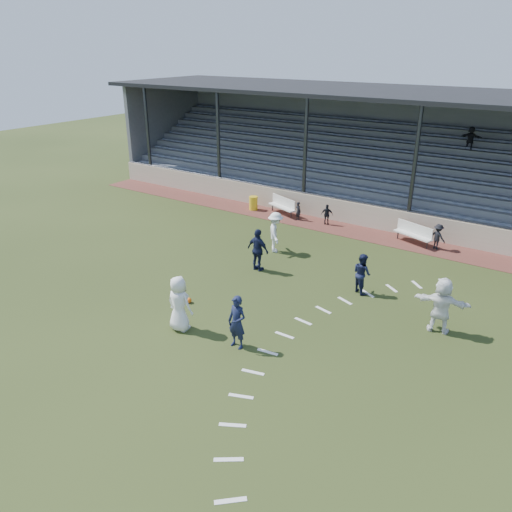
{
  "coord_description": "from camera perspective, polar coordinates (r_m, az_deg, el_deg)",
  "views": [
    {
      "loc": [
        10.06,
        -12.26,
        8.94
      ],
      "look_at": [
        0.0,
        2.5,
        1.3
      ],
      "focal_mm": 35.0,
      "sensor_mm": 36.0,
      "label": 1
    }
  ],
  "objects": [
    {
      "name": "sub_right",
      "position": [
        24.77,
        20.06,
        2.09
      ],
      "size": [
        0.9,
        0.72,
        1.22
      ],
      "primitive_type": "imported",
      "rotation": [
        0.0,
        0.0,
        2.76
      ],
      "color": "black",
      "rests_on": "cinder_track"
    },
    {
      "name": "player_white_wing",
      "position": [
        22.93,
        2.24,
        2.73
      ],
      "size": [
        1.28,
        1.4,
        1.89
      ],
      "primitive_type": "imported",
      "rotation": [
        0.0,
        0.0,
        2.19
      ],
      "color": "white",
      "rests_on": "ground"
    },
    {
      "name": "sub_left_far",
      "position": [
        26.8,
        8.12,
        4.72
      ],
      "size": [
        0.7,
        0.49,
        1.1
      ],
      "primitive_type": "imported",
      "rotation": [
        0.0,
        0.0,
        3.52
      ],
      "color": "black",
      "rests_on": "cinder_track"
    },
    {
      "name": "retaining_wall",
      "position": [
        27.17,
        10.85,
        4.85
      ],
      "size": [
        34.0,
        0.18,
        1.2
      ],
      "primitive_type": "cube",
      "color": "beige",
      "rests_on": "ground"
    },
    {
      "name": "sub_left_near",
      "position": [
        27.36,
        4.85,
        5.16
      ],
      "size": [
        0.43,
        0.36,
        1.01
      ],
      "primitive_type": "imported",
      "rotation": [
        0.0,
        0.0,
        2.78
      ],
      "color": "black",
      "rests_on": "cinder_track"
    },
    {
      "name": "player_white_back",
      "position": [
        17.63,
        20.43,
        -5.3
      ],
      "size": [
        1.88,
        0.85,
        1.96
      ],
      "primitive_type": "imported",
      "rotation": [
        0.0,
        0.0,
        3.3
      ],
      "color": "white",
      "rests_on": "ground"
    },
    {
      "name": "grandstand",
      "position": [
        30.99,
        14.71,
        9.85
      ],
      "size": [
        34.6,
        9.0,
        6.61
      ],
      "color": "slate",
      "rests_on": "ground"
    },
    {
      "name": "player_navy_lead",
      "position": [
        15.76,
        -2.19,
        -7.58
      ],
      "size": [
        0.67,
        0.46,
        1.78
      ],
      "primitive_type": "imported",
      "rotation": [
        0.0,
        0.0,
        -0.06
      ],
      "color": "#141A38",
      "rests_on": "ground"
    },
    {
      "name": "trash_bin",
      "position": [
        29.02,
        -0.3,
        6.07
      ],
      "size": [
        0.49,
        0.49,
        0.79
      ],
      "primitive_type": "cylinder",
      "color": "yellow",
      "rests_on": "cinder_track"
    },
    {
      "name": "player_navy_wing",
      "position": [
        20.98,
        0.23,
        0.68
      ],
      "size": [
        1.12,
        0.57,
        1.85
      ],
      "primitive_type": "imported",
      "rotation": [
        0.0,
        0.0,
        3.03
      ],
      "color": "#141A38",
      "rests_on": "ground"
    },
    {
      "name": "football",
      "position": [
        18.85,
        -7.69,
        -5.05
      ],
      "size": [
        0.2,
        0.2,
        0.2
      ],
      "primitive_type": "sphere",
      "color": "#EB5C0D",
      "rests_on": "ground"
    },
    {
      "name": "player_white_lead",
      "position": [
        16.83,
        -8.78,
        -5.4
      ],
      "size": [
        0.97,
        0.64,
        1.94
      ],
      "primitive_type": "imported",
      "rotation": [
        0.0,
        0.0,
        3.17
      ],
      "color": "white",
      "rests_on": "ground"
    },
    {
      "name": "ground",
      "position": [
        18.21,
        -4.46,
        -6.33
      ],
      "size": [
        90.0,
        90.0,
        0.0
      ],
      "primitive_type": "plane",
      "color": "#2B3716",
      "rests_on": "ground"
    },
    {
      "name": "bench_right",
      "position": [
        25.17,
        17.59,
        2.64
      ],
      "size": [
        2.02,
        1.11,
        0.95
      ],
      "rotation": [
        0.0,
        0.0,
        -0.34
      ],
      "color": "silver",
      "rests_on": "cinder_track"
    },
    {
      "name": "bench_left",
      "position": [
        28.27,
        3.08,
        5.93
      ],
      "size": [
        2.01,
        1.14,
        0.95
      ],
      "rotation": [
        0.0,
        0.0,
        -0.36
      ],
      "color": "silver",
      "rests_on": "cinder_track"
    },
    {
      "name": "player_navy_mid",
      "position": [
        19.59,
        12.01,
        -1.94
      ],
      "size": [
        0.98,
        0.92,
        1.6
      ],
      "primitive_type": "imported",
      "rotation": [
        0.0,
        0.0,
        2.6
      ],
      "color": "#141A38",
      "rests_on": "ground"
    },
    {
      "name": "cinder_track",
      "position": [
        26.44,
        9.82,
        3.07
      ],
      "size": [
        34.0,
        2.0,
        0.02
      ],
      "primitive_type": "cube",
      "color": "#562922",
      "rests_on": "ground"
    },
    {
      "name": "penalty_arc",
      "position": [
        16.3,
        7.16,
        -10.3
      ],
      "size": [
        3.89,
        14.63,
        0.01
      ],
      "color": "white",
      "rests_on": "ground"
    }
  ]
}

